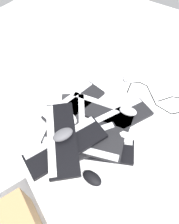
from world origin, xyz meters
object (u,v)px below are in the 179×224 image
(mouse_2, at_px, (92,178))
(mouse_3, at_px, (128,111))
(keyboard_4, at_px, (119,119))
(keyboard_7, at_px, (66,145))
(keyboard_0, at_px, (100,111))
(keyboard_1, at_px, (74,105))
(mouse_4, at_px, (62,134))
(keyboard_8, at_px, (61,138))
(mouse_1, at_px, (70,118))
(keyboard_2, at_px, (73,121))
(keyboard_3, at_px, (95,147))
(mouse_0, at_px, (129,77))
(keyboard_6, at_px, (83,141))
(keyboard_5, at_px, (83,145))

(mouse_2, relative_size, mouse_3, 1.00)
(keyboard_4, xyz_separation_m, keyboard_7, (-0.36, 0.12, 0.09))
(keyboard_0, xyz_separation_m, keyboard_1, (-0.06, 0.17, 0.00))
(keyboard_0, height_order, mouse_4, mouse_4)
(keyboard_1, height_order, mouse_3, mouse_3)
(keyboard_8, bearing_deg, keyboard_7, -107.32)
(keyboard_8, height_order, mouse_1, keyboard_8)
(keyboard_2, bearing_deg, mouse_4, -156.85)
(keyboard_1, distance_m, keyboard_2, 0.13)
(keyboard_0, bearing_deg, keyboard_7, -177.51)
(keyboard_7, xyz_separation_m, mouse_3, (0.43, -0.15, -0.05))
(mouse_2, relative_size, mouse_4, 1.00)
(keyboard_3, relative_size, mouse_4, 4.18)
(keyboard_4, distance_m, mouse_1, 0.31)
(mouse_1, relative_size, mouse_2, 1.00)
(keyboard_3, relative_size, mouse_2, 4.18)
(keyboard_7, relative_size, mouse_3, 4.22)
(mouse_1, xyz_separation_m, mouse_3, (0.25, -0.27, 0.00))
(keyboard_0, distance_m, mouse_3, 0.18)
(mouse_3, bearing_deg, mouse_0, 101.74)
(keyboard_6, bearing_deg, keyboard_5, -122.78)
(mouse_0, relative_size, mouse_3, 1.00)
(keyboard_2, xyz_separation_m, mouse_0, (0.55, -0.09, 0.01))
(keyboard_7, bearing_deg, keyboard_8, 72.68)
(keyboard_1, relative_size, keyboard_3, 1.00)
(keyboard_5, distance_m, mouse_2, 0.19)
(keyboard_1, bearing_deg, keyboard_6, -132.50)
(keyboard_5, height_order, keyboard_6, keyboard_6)
(keyboard_5, bearing_deg, keyboard_7, 146.19)
(keyboard_3, distance_m, mouse_4, 0.23)
(keyboard_4, relative_size, keyboard_7, 1.00)
(mouse_1, bearing_deg, keyboard_8, 131.83)
(keyboard_3, height_order, keyboard_8, keyboard_8)
(keyboard_1, bearing_deg, keyboard_7, -148.27)
(keyboard_4, relative_size, keyboard_5, 1.03)
(mouse_1, height_order, mouse_2, mouse_1)
(keyboard_7, xyz_separation_m, mouse_2, (-0.04, -0.20, -0.08))
(keyboard_2, relative_size, keyboard_8, 1.05)
(keyboard_3, distance_m, keyboard_7, 0.19)
(keyboard_0, relative_size, keyboard_3, 1.00)
(keyboard_5, xyz_separation_m, mouse_4, (-0.06, 0.08, 0.13))
(keyboard_2, height_order, mouse_3, mouse_3)
(keyboard_0, distance_m, keyboard_7, 0.36)
(keyboard_2, bearing_deg, mouse_0, -9.68)
(keyboard_5, height_order, mouse_2, keyboard_5)
(keyboard_1, bearing_deg, keyboard_0, -70.92)
(keyboard_4, height_order, keyboard_7, keyboard_7)
(keyboard_3, height_order, keyboard_5, keyboard_5)
(keyboard_3, distance_m, mouse_1, 0.24)
(keyboard_3, bearing_deg, keyboard_4, -2.88)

